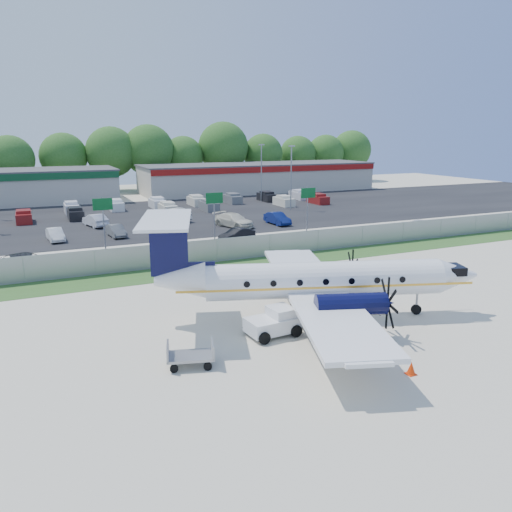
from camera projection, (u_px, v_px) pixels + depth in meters
name	position (u px, v px, depth m)	size (l,w,h in m)	color
ground	(297.00, 314.00, 30.26)	(170.00, 170.00, 0.00)	beige
grass_verge	(226.00, 267.00, 40.88)	(170.00, 4.00, 0.02)	#2D561E
access_road	(199.00, 250.00, 47.07)	(170.00, 8.00, 0.02)	black
parking_lot	(149.00, 217.00, 65.64)	(170.00, 32.00, 0.02)	black
perimeter_fence	(217.00, 250.00, 42.41)	(120.00, 0.06, 1.99)	gray
building_east	(259.00, 177.00, 94.89)	(44.40, 12.40, 5.24)	beige
sign_left	(103.00, 211.00, 46.45)	(1.80, 0.26, 5.00)	gray
sign_mid	(214.00, 205.00, 50.87)	(1.80, 0.26, 5.00)	gray
sign_right	(308.00, 199.00, 55.28)	(1.80, 0.26, 5.00)	gray
light_pole_ne	(291.00, 173.00, 70.65)	(0.90, 0.35, 9.09)	gray
light_pole_se	(261.00, 169.00, 79.50)	(0.90, 0.35, 9.09)	gray
tree_line	(110.00, 191.00, 95.71)	(112.00, 6.00, 14.00)	#265619
aircraft	(317.00, 280.00, 29.05)	(20.07, 19.56, 6.15)	white
pushback_tug	(274.00, 322.00, 27.04)	(2.89, 2.18, 1.49)	white
baggage_cart_near	(306.00, 301.00, 31.11)	(2.21, 1.63, 1.04)	gray
baggage_cart_far	(191.00, 355.00, 23.41)	(2.48, 1.87, 1.15)	gray
cone_nose	(305.00, 287.00, 34.83)	(0.37, 0.37, 0.53)	red
cone_port_wing	(411.00, 368.00, 22.63)	(0.43, 0.43, 0.62)	red
cone_starboard_wing	(201.00, 286.00, 34.87)	(0.39, 0.39, 0.56)	red
road_car_west	(30.00, 273.00, 39.23)	(2.69, 5.83, 1.62)	black
road_car_mid	(237.00, 241.00, 50.87)	(1.40, 4.01, 1.32)	black
road_car_east	(421.00, 232.00, 55.62)	(2.31, 5.00, 1.39)	silver
parked_car_a	(56.00, 241.00, 51.03)	(1.38, 3.95, 1.30)	silver
parked_car_b	(116.00, 237.00, 53.11)	(1.35, 3.87, 1.28)	#595B5E
parked_car_c	(174.00, 230.00, 56.71)	(1.89, 4.70, 1.60)	navy
parked_car_d	(234.00, 227.00, 58.65)	(2.23, 5.49, 1.59)	beige
parked_car_e	(277.00, 224.00, 60.33)	(1.53, 4.39, 1.45)	navy
parked_car_f	(96.00, 227.00, 58.92)	(1.58, 4.53, 1.49)	silver
parked_car_g	(174.00, 221.00, 62.65)	(1.75, 5.01, 1.65)	beige
far_parking_rows	(141.00, 212.00, 70.06)	(56.00, 10.00, 1.60)	gray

